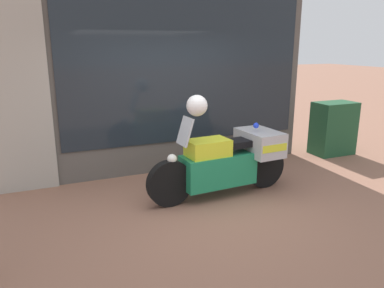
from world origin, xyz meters
name	(u,v)px	position (x,y,z in m)	size (l,w,h in m)	color
ground_plane	(205,209)	(0.00, 0.00, 0.00)	(60.00, 60.00, 0.00)	#8E604C
shop_building	(133,64)	(-0.44, 2.00, 1.93)	(5.77, 0.55, 3.84)	#56514C
window_display	(182,142)	(0.45, 2.03, 0.45)	(4.27, 0.30, 1.84)	slate
paramedic_motorcycle	(230,159)	(0.60, 0.39, 0.56)	(2.36, 0.80, 1.28)	black
utility_cabinet	(333,128)	(3.67, 1.48, 0.55)	(0.86, 0.53, 1.10)	#1E4C2D
white_helmet	(197,106)	(0.03, 0.35, 1.43)	(0.30, 0.30, 0.30)	white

